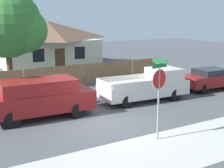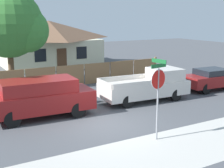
# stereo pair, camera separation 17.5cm
# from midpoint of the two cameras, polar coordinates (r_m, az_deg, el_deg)

# --- Properties ---
(ground_plane) EXTENTS (80.00, 80.00, 0.00)m
(ground_plane) POSITION_cam_midpoint_polar(r_m,az_deg,el_deg) (14.26, -0.96, -7.40)
(ground_plane) COLOR #4C4F54
(sidewalk_strip) EXTENTS (36.00, 3.20, 0.01)m
(sidewalk_strip) POSITION_cam_midpoint_polar(r_m,az_deg,el_deg) (11.47, 7.96, -12.61)
(sidewalk_strip) COLOR beige
(sidewalk_strip) RESTS_ON ground
(wooden_fence) EXTENTS (12.77, 0.12, 1.57)m
(wooden_fence) POSITION_cam_midpoint_polar(r_m,az_deg,el_deg) (22.30, -4.86, 1.79)
(wooden_fence) COLOR #997047
(wooden_fence) RESTS_ON ground
(house) EXTENTS (9.22, 7.00, 4.36)m
(house) POSITION_cam_midpoint_polar(r_m,az_deg,el_deg) (30.89, -11.23, 7.41)
(house) COLOR beige
(house) RESTS_ON ground
(oak_tree) EXTENTS (4.90, 4.66, 6.66)m
(oak_tree) POSITION_cam_midpoint_polar(r_m,az_deg,el_deg) (22.30, -17.60, 10.27)
(oak_tree) COLOR brown
(oak_tree) RESTS_ON ground
(red_suv) EXTENTS (5.05, 2.22, 1.88)m
(red_suv) POSITION_cam_midpoint_polar(r_m,az_deg,el_deg) (15.32, -12.57, -2.31)
(red_suv) COLOR maroon
(red_suv) RESTS_ON ground
(orange_pickup) EXTENTS (5.26, 2.25, 1.80)m
(orange_pickup) POSITION_cam_midpoint_polar(r_m,az_deg,el_deg) (18.16, 6.88, -0.32)
(orange_pickup) COLOR silver
(orange_pickup) RESTS_ON ground
(parked_sedan) EXTENTS (4.37, 2.00, 1.41)m
(parked_sedan) POSITION_cam_midpoint_polar(r_m,az_deg,el_deg) (21.75, 18.21, 0.96)
(parked_sedan) COLOR maroon
(parked_sedan) RESTS_ON ground
(stop_sign) EXTENTS (0.80, 0.72, 3.23)m
(stop_sign) POSITION_cam_midpoint_polar(r_m,az_deg,el_deg) (12.12, 8.84, -0.39)
(stop_sign) COLOR gray
(stop_sign) RESTS_ON ground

